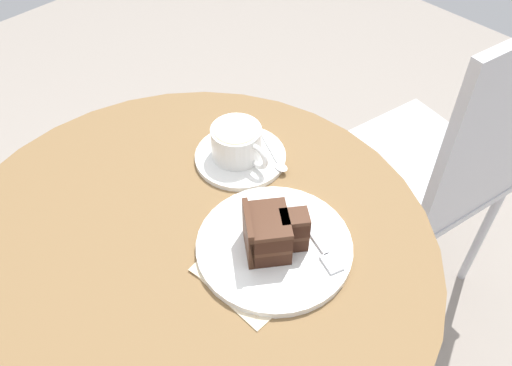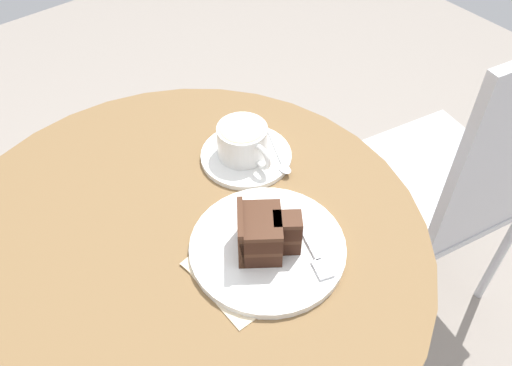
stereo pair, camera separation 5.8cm
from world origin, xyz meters
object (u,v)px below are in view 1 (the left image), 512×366
object	(u,v)px
saucer	(240,157)
teaspoon	(275,156)
cake_slice	(271,233)
cake_plate	(274,246)
fork	(320,245)
napkin	(253,267)
coffee_cup	(237,142)
cafe_chair	(452,158)

from	to	relation	value
saucer	teaspoon	bearing A→B (deg)	41.15
cake_slice	cake_plate	bearing A→B (deg)	86.92
teaspoon	cake_plate	size ratio (longest dim) A/B	0.46
saucer	fork	size ratio (longest dim) A/B	1.18
cake_plate	teaspoon	bearing A→B (deg)	134.17
cake_slice	fork	distance (m)	0.08
saucer	napkin	size ratio (longest dim) A/B	1.01
fork	cake_slice	bearing A→B (deg)	-114.86
teaspoon	napkin	world-z (taller)	teaspoon
cake_slice	fork	xyz separation A→B (m)	(0.05, 0.05, -0.03)
fork	saucer	bearing A→B (deg)	-173.84
cake_slice	coffee_cup	bearing A→B (deg)	150.53
cake_slice	napkin	world-z (taller)	cake_slice
saucer	cake_slice	size ratio (longest dim) A/B	1.53
cake_plate	napkin	xyz separation A→B (m)	(0.00, -0.05, -0.00)
cafe_chair	napkin	bearing A→B (deg)	11.58
fork	cafe_chair	world-z (taller)	cafe_chair
teaspoon	cake_plate	world-z (taller)	teaspoon
fork	napkin	distance (m)	0.10
saucer	napkin	xyz separation A→B (m)	(0.18, -0.14, -0.00)
coffee_cup	cafe_chair	distance (m)	0.60
saucer	fork	world-z (taller)	fork
cake_plate	fork	bearing A→B (deg)	41.48
coffee_cup	fork	size ratio (longest dim) A/B	0.88
coffee_cup	cafe_chair	world-z (taller)	cafe_chair
coffee_cup	napkin	bearing A→B (deg)	-37.29
coffee_cup	cafe_chair	xyz separation A→B (m)	(0.17, 0.51, -0.26)
saucer	cake_plate	size ratio (longest dim) A/B	0.68
cake_plate	coffee_cup	bearing A→B (deg)	152.59
coffee_cup	napkin	distance (m)	0.23
cafe_chair	cake_plate	bearing A→B (deg)	11.33
cake_plate	napkin	bearing A→B (deg)	-85.93
cake_slice	cafe_chair	world-z (taller)	cafe_chair
cake_plate	napkin	distance (m)	0.05
saucer	cake_slice	distance (m)	0.21
cake_slice	fork	bearing A→B (deg)	46.02
cake_plate	fork	world-z (taller)	fork
saucer	napkin	distance (m)	0.23
saucer	cake_slice	world-z (taller)	cake_slice
cake_plate	cafe_chair	world-z (taller)	cafe_chair
cake_plate	fork	size ratio (longest dim) A/B	1.74
cake_slice	fork	world-z (taller)	cake_slice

